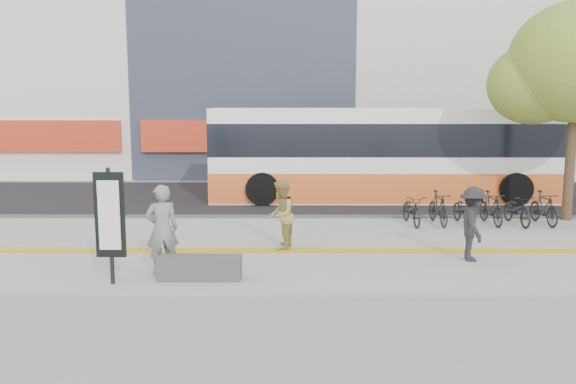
{
  "coord_description": "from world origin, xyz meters",
  "views": [
    {
      "loc": [
        -0.83,
        -12.2,
        3.45
      ],
      "look_at": [
        -0.91,
        2.0,
        1.3
      ],
      "focal_mm": 36.7,
      "sensor_mm": 36.0,
      "label": 1
    }
  ],
  "objects_px": {
    "bench": "(200,268)",
    "street_tree": "(574,65)",
    "seated_woman": "(162,229)",
    "pedestrian_dark": "(473,224)",
    "bus": "(384,157)",
    "pedestrian_tan": "(281,215)",
    "signboard": "(110,217)"
  },
  "relations": [
    {
      "from": "signboard",
      "to": "pedestrian_dark",
      "type": "distance_m",
      "value": 7.49
    },
    {
      "from": "pedestrian_tan",
      "to": "pedestrian_dark",
      "type": "distance_m",
      "value": 4.26
    },
    {
      "from": "seated_woman",
      "to": "pedestrian_tan",
      "type": "bearing_deg",
      "value": -161.96
    },
    {
      "from": "pedestrian_tan",
      "to": "bus",
      "type": "bearing_deg",
      "value": 164.57
    },
    {
      "from": "bench",
      "to": "seated_woman",
      "type": "xyz_separation_m",
      "value": [
        -0.8,
        0.41,
        0.67
      ]
    },
    {
      "from": "bench",
      "to": "street_tree",
      "type": "distance_m",
      "value": 12.23
    },
    {
      "from": "street_tree",
      "to": "pedestrian_dark",
      "type": "xyz_separation_m",
      "value": [
        -4.11,
        -4.62,
        -3.63
      ]
    },
    {
      "from": "signboard",
      "to": "pedestrian_dark",
      "type": "xyz_separation_m",
      "value": [
        7.27,
        1.71,
        -0.48
      ]
    },
    {
      "from": "signboard",
      "to": "bench",
      "type": "bearing_deg",
      "value": 10.81
    },
    {
      "from": "pedestrian_tan",
      "to": "seated_woman",
      "type": "bearing_deg",
      "value": -39.49
    },
    {
      "from": "bench",
      "to": "signboard",
      "type": "bearing_deg",
      "value": -169.19
    },
    {
      "from": "bus",
      "to": "street_tree",
      "type": "bearing_deg",
      "value": -37.72
    },
    {
      "from": "bench",
      "to": "pedestrian_dark",
      "type": "distance_m",
      "value": 5.88
    },
    {
      "from": "signboard",
      "to": "bus",
      "type": "height_order",
      "value": "bus"
    },
    {
      "from": "signboard",
      "to": "pedestrian_tan",
      "type": "height_order",
      "value": "signboard"
    },
    {
      "from": "bench",
      "to": "street_tree",
      "type": "bearing_deg",
      "value": 31.62
    },
    {
      "from": "street_tree",
      "to": "seated_woman",
      "type": "height_order",
      "value": "street_tree"
    },
    {
      "from": "seated_woman",
      "to": "pedestrian_tan",
      "type": "height_order",
      "value": "seated_woman"
    },
    {
      "from": "seated_woman",
      "to": "pedestrian_dark",
      "type": "distance_m",
      "value": 6.55
    },
    {
      "from": "signboard",
      "to": "seated_woman",
      "type": "bearing_deg",
      "value": 41.91
    },
    {
      "from": "street_tree",
      "to": "pedestrian_dark",
      "type": "relative_size",
      "value": 3.92
    },
    {
      "from": "signboard",
      "to": "seated_woman",
      "type": "xyz_separation_m",
      "value": [
        0.8,
        0.72,
        -0.39
      ]
    },
    {
      "from": "bus",
      "to": "seated_woman",
      "type": "distance_m",
      "value": 10.98
    },
    {
      "from": "pedestrian_tan",
      "to": "pedestrian_dark",
      "type": "bearing_deg",
      "value": 86.73
    },
    {
      "from": "seated_woman",
      "to": "pedestrian_dark",
      "type": "relative_size",
      "value": 1.11
    },
    {
      "from": "seated_woman",
      "to": "pedestrian_dark",
      "type": "xyz_separation_m",
      "value": [
        6.47,
        0.99,
        -0.09
      ]
    },
    {
      "from": "pedestrian_dark",
      "to": "seated_woman",
      "type": "bearing_deg",
      "value": 103.19
    },
    {
      "from": "pedestrian_dark",
      "to": "street_tree",
      "type": "bearing_deg",
      "value": -37.17
    },
    {
      "from": "pedestrian_tan",
      "to": "street_tree",
      "type": "bearing_deg",
      "value": 123.87
    },
    {
      "from": "seated_woman",
      "to": "bus",
      "type": "bearing_deg",
      "value": -144.43
    },
    {
      "from": "street_tree",
      "to": "pedestrian_tan",
      "type": "relative_size",
      "value": 3.89
    },
    {
      "from": "street_tree",
      "to": "seated_woman",
      "type": "distance_m",
      "value": 12.49
    }
  ]
}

